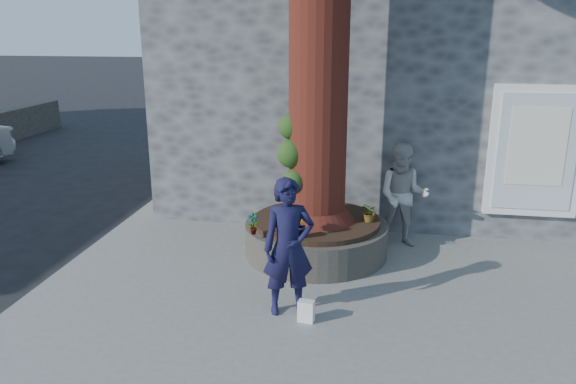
# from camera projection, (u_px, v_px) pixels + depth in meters

# --- Properties ---
(ground) EXTENTS (120.00, 120.00, 0.00)m
(ground) POSITION_uv_depth(u_px,v_px,m) (239.00, 315.00, 7.47)
(ground) COLOR black
(ground) RESTS_ON ground
(pavement) EXTENTS (9.00, 8.00, 0.12)m
(pavement) POSITION_uv_depth(u_px,v_px,m) (356.00, 286.00, 8.16)
(pavement) COLOR slate
(pavement) RESTS_ON ground
(yellow_line) EXTENTS (0.10, 30.00, 0.01)m
(yellow_line) POSITION_uv_depth(u_px,v_px,m) (67.00, 269.00, 8.89)
(yellow_line) COLOR yellow
(yellow_line) RESTS_ON ground
(stone_shop) EXTENTS (10.30, 8.30, 6.30)m
(stone_shop) POSITION_uv_depth(u_px,v_px,m) (417.00, 50.00, 12.98)
(stone_shop) COLOR #444648
(stone_shop) RESTS_ON ground
(planter) EXTENTS (2.30, 2.30, 0.60)m
(planter) POSITION_uv_depth(u_px,v_px,m) (316.00, 237.00, 9.11)
(planter) COLOR black
(planter) RESTS_ON pavement
(man) EXTENTS (0.76, 0.62, 1.79)m
(man) POSITION_uv_depth(u_px,v_px,m) (288.00, 247.00, 7.09)
(man) COLOR black
(man) RESTS_ON pavement
(woman) EXTENTS (0.91, 0.74, 1.75)m
(woman) POSITION_uv_depth(u_px,v_px,m) (403.00, 196.00, 9.31)
(woman) COLOR #B7B3AF
(woman) RESTS_ON pavement
(shopping_bag) EXTENTS (0.22, 0.15, 0.28)m
(shopping_bag) POSITION_uv_depth(u_px,v_px,m) (306.00, 311.00, 7.05)
(shopping_bag) COLOR white
(shopping_bag) RESTS_ON pavement
(plant_a) EXTENTS (0.21, 0.19, 0.33)m
(plant_a) POSITION_uv_depth(u_px,v_px,m) (253.00, 224.00, 8.31)
(plant_a) COLOR gray
(plant_a) RESTS_ON planter
(plant_b) EXTENTS (0.25, 0.26, 0.40)m
(plant_b) POSITION_uv_depth(u_px,v_px,m) (300.00, 224.00, 8.19)
(plant_b) COLOR gray
(plant_b) RESTS_ON planter
(plant_c) EXTENTS (0.27, 0.27, 0.35)m
(plant_c) POSITION_uv_depth(u_px,v_px,m) (279.00, 191.00, 9.90)
(plant_c) COLOR gray
(plant_c) RESTS_ON planter
(plant_d) EXTENTS (0.36, 0.37, 0.31)m
(plant_d) POSITION_uv_depth(u_px,v_px,m) (370.00, 213.00, 8.83)
(plant_d) COLOR gray
(plant_d) RESTS_ON planter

